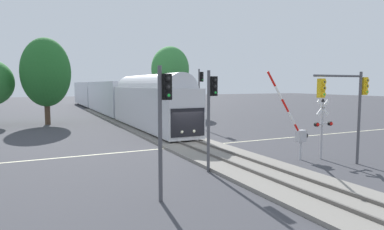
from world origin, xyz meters
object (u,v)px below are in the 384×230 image
Objects in this scene: traffic_signal_near_right at (348,96)px; crossing_gate_near at (298,130)px; traffic_signal_far_side at (200,89)px; traffic_signal_median at (211,104)px; oak_behind_train at (46,72)px; commuter_train at (109,96)px; elm_centre_background at (170,69)px; crossing_signal_mast at (323,122)px; traffic_signal_near_left at (164,111)px.

crossing_gate_near is at bearing 121.69° from traffic_signal_near_right.
traffic_signal_median is at bearing -115.10° from traffic_signal_far_side.
traffic_signal_median is 7.69m from traffic_signal_near_right.
oak_behind_train is (-12.77, 25.81, 4.02)m from crossing_gate_near.
traffic_signal_near_right is (1.40, -2.27, 2.09)m from crossing_gate_near.
elm_centre_background is at bearing -28.05° from commuter_train.
elm_centre_background is (8.12, -4.33, 4.06)m from commuter_train.
crossing_signal_mast is (1.49, -0.47, 0.44)m from crossing_gate_near.
commuter_train is at bearing 86.50° from traffic_signal_median.
elm_centre_background is (4.34, 31.20, 4.96)m from crossing_gate_near.
elm_centre_background is at bearing 79.30° from traffic_signal_far_side.
crossing_signal_mast is 16.15m from traffic_signal_far_side.
crossing_gate_near is 1.63m from crossing_signal_mast.
crossing_gate_near is 10.37m from traffic_signal_near_left.
oak_behind_train is (-14.17, 28.08, 1.93)m from traffic_signal_near_right.
crossing_signal_mast is at bearing -17.42° from crossing_gate_near.
commuter_train is at bearing 97.81° from traffic_signal_near_right.
traffic_signal_near_left is 37.29m from elm_centre_background.
crossing_signal_mast is at bearing 87.04° from traffic_signal_near_right.
traffic_signal_near_right is at bearing -63.22° from oak_behind_train.
oak_behind_train is at bearing 104.71° from traffic_signal_median.
elm_centre_background is (10.30, 31.32, 3.28)m from traffic_signal_median.
oak_behind_train reaches higher than commuter_train.
elm_centre_background is (2.84, 31.67, 4.52)m from crossing_signal_mast.
traffic_signal_far_side is 1.17× the size of traffic_signal_near_right.
traffic_signal_near_left is at bearing -98.73° from commuter_train.
traffic_signal_far_side is 1.16× the size of traffic_signal_median.
crossing_gate_near is 1.00× the size of traffic_signal_median.
traffic_signal_far_side is 0.63× the size of oak_behind_train.
traffic_signal_near_left is 29.24m from oak_behind_train.
oak_behind_train is 17.96m from elm_centre_background.
crossing_signal_mast is at bearing -2.74° from traffic_signal_median.
traffic_signal_far_side is 16.13m from elm_centre_background.
crossing_signal_mast is 0.38× the size of oak_behind_train.
crossing_gate_near is at bearing 18.10° from traffic_signal_near_left.
commuter_train is at bearing 104.52° from traffic_signal_far_side.
crossing_signal_mast is 11.61m from traffic_signal_near_left.
traffic_signal_near_right is at bearing -89.94° from traffic_signal_far_side.
crossing_gate_near is 15.80m from traffic_signal_far_side.
traffic_signal_near_right is at bearing -16.32° from traffic_signal_median.
traffic_signal_near_left is at bearing -161.90° from crossing_gate_near.
elm_centre_background reaches higher than traffic_signal_median.
commuter_train is 13.60m from oak_behind_train.
elm_centre_background reaches higher than oak_behind_train.
traffic_signal_median is (-7.46, 0.36, 1.24)m from crossing_signal_mast.
oak_behind_train is (-8.99, -9.72, 3.11)m from commuter_train.
traffic_signal_near_left is 21.81m from traffic_signal_far_side.
traffic_signal_near_left is 11.17m from traffic_signal_near_right.
crossing_signal_mast is 0.61× the size of traffic_signal_far_side.
commuter_train reaches higher than traffic_signal_near_left.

